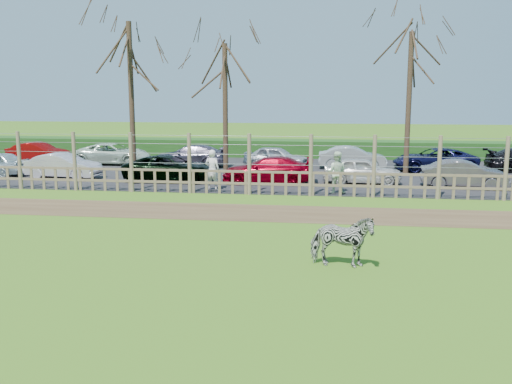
# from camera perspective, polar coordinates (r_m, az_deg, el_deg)

# --- Properties ---
(ground) EXTENTS (120.00, 120.00, 0.00)m
(ground) POSITION_cam_1_polar(r_m,az_deg,el_deg) (15.76, -4.82, -5.45)
(ground) COLOR #66A027
(ground) RESTS_ON ground
(dirt_strip) EXTENTS (34.00, 2.80, 0.01)m
(dirt_strip) POSITION_cam_1_polar(r_m,az_deg,el_deg) (20.05, -2.09, -2.02)
(dirt_strip) COLOR brown
(dirt_strip) RESTS_ON ground
(asphalt) EXTENTS (44.00, 13.00, 0.04)m
(asphalt) POSITION_cam_1_polar(r_m,az_deg,el_deg) (29.80, 1.11, 2.02)
(asphalt) COLOR #232326
(asphalt) RESTS_ON ground
(hedge) EXTENTS (46.00, 2.00, 1.10)m
(hedge) POSITION_cam_1_polar(r_m,az_deg,el_deg) (36.65, 2.34, 4.37)
(hedge) COLOR #1E4716
(hedge) RESTS_ON ground
(fence) EXTENTS (30.16, 0.16, 2.50)m
(fence) POSITION_cam_1_polar(r_m,az_deg,el_deg) (23.31, -0.67, 1.70)
(fence) COLOR brown
(fence) RESTS_ON ground
(tree_left) EXTENTS (4.80, 4.80, 7.88)m
(tree_left) POSITION_cam_1_polar(r_m,az_deg,el_deg) (29.05, -12.49, 12.64)
(tree_left) COLOR #3D2B1E
(tree_left) RESTS_ON ground
(tree_mid) EXTENTS (4.80, 4.80, 6.83)m
(tree_mid) POSITION_cam_1_polar(r_m,az_deg,el_deg) (28.82, -3.12, 11.40)
(tree_mid) COLOR #3D2B1E
(tree_mid) RESTS_ON ground
(tree_right) EXTENTS (4.80, 4.80, 7.35)m
(tree_right) POSITION_cam_1_polar(r_m,az_deg,el_deg) (29.08, 15.17, 11.79)
(tree_right) COLOR #3D2B1E
(tree_right) RESTS_ON ground
(zebra) EXTENTS (1.60, 0.84, 1.30)m
(zebra) POSITION_cam_1_polar(r_m,az_deg,el_deg) (13.91, 8.57, -4.87)
(zebra) COLOR gray
(zebra) RESTS_ON ground
(visitor_a) EXTENTS (0.68, 0.50, 1.72)m
(visitor_a) POSITION_cam_1_polar(r_m,az_deg,el_deg) (24.25, -4.39, 2.23)
(visitor_a) COLOR white
(visitor_a) RESTS_ON asphalt
(visitor_b) EXTENTS (0.95, 0.80, 1.72)m
(visitor_b) POSITION_cam_1_polar(r_m,az_deg,el_deg) (23.67, 8.04, 1.97)
(visitor_b) COLOR silver
(visitor_b) RESTS_ON asphalt
(car_1) EXTENTS (3.74, 1.59, 1.20)m
(car_1) POSITION_cam_1_polar(r_m,az_deg,el_deg) (28.98, -18.70, 2.49)
(car_1) COLOR silver
(car_1) RESTS_ON asphalt
(car_2) EXTENTS (4.32, 1.99, 1.20)m
(car_2) POSITION_cam_1_polar(r_m,az_deg,el_deg) (26.88, -8.57, 2.36)
(car_2) COLOR black
(car_2) RESTS_ON asphalt
(car_3) EXTENTS (4.21, 1.87, 1.20)m
(car_3) POSITION_cam_1_polar(r_m,az_deg,el_deg) (26.00, 1.17, 2.21)
(car_3) COLOR maroon
(car_3) RESTS_ON asphalt
(car_4) EXTENTS (3.57, 1.53, 1.20)m
(car_4) POSITION_cam_1_polar(r_m,az_deg,el_deg) (26.30, 10.56, 2.13)
(car_4) COLOR silver
(car_4) RESTS_ON asphalt
(car_5) EXTENTS (3.72, 1.52, 1.20)m
(car_5) POSITION_cam_1_polar(r_m,az_deg,el_deg) (26.33, 20.09, 1.69)
(car_5) COLOR #5E585C
(car_5) RESTS_ON asphalt
(car_7) EXTENTS (3.74, 1.59, 1.20)m
(car_7) POSITION_cam_1_polar(r_m,az_deg,el_deg) (35.61, -20.93, 3.69)
(car_7) COLOR maroon
(car_7) RESTS_ON asphalt
(car_8) EXTENTS (4.34, 2.03, 1.20)m
(car_8) POSITION_cam_1_polar(r_m,az_deg,el_deg) (33.78, -14.11, 3.73)
(car_8) COLOR silver
(car_8) RESTS_ON asphalt
(car_9) EXTENTS (4.18, 1.78, 1.20)m
(car_9) POSITION_cam_1_polar(r_m,az_deg,el_deg) (31.88, -6.62, 3.61)
(car_9) COLOR #5A5469
(car_9) RESTS_ON asphalt
(car_10) EXTENTS (3.68, 1.88, 1.20)m
(car_10) POSITION_cam_1_polar(r_m,az_deg,el_deg) (31.03, 2.04, 3.49)
(car_10) COLOR #BBBDC4
(car_10) RESTS_ON asphalt
(car_11) EXTENTS (3.65, 1.29, 1.20)m
(car_11) POSITION_cam_1_polar(r_m,az_deg,el_deg) (31.31, 9.62, 3.42)
(car_11) COLOR #B9BCB8
(car_11) RESTS_ON asphalt
(car_12) EXTENTS (4.46, 2.32, 1.20)m
(car_12) POSITION_cam_1_polar(r_m,az_deg,el_deg) (31.42, 17.45, 3.11)
(car_12) COLOR #11123B
(car_12) RESTS_ON asphalt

